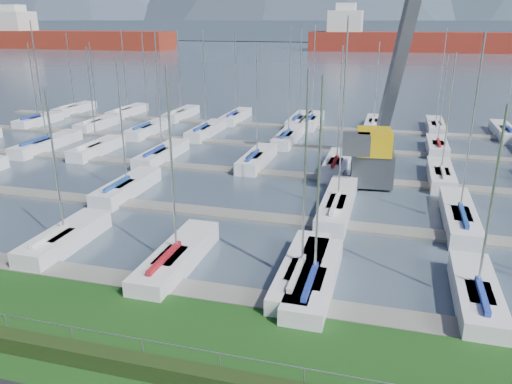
% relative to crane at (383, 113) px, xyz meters
% --- Properties ---
extents(water, '(800.00, 540.00, 0.20)m').
position_rel_crane_xyz_m(water, '(-6.32, 233.59, -5.73)').
color(water, '#455565').
extents(hedge, '(80.00, 0.70, 0.70)m').
position_rel_crane_xyz_m(hedge, '(-6.32, -26.81, -4.98)').
color(hedge, '#213312').
rests_on(hedge, grass).
extents(fence, '(80.00, 0.04, 0.04)m').
position_rel_crane_xyz_m(fence, '(-6.32, -26.41, -4.13)').
color(fence, '#9B9FA4').
rests_on(fence, grass).
extents(foothill, '(900.00, 80.00, 12.00)m').
position_rel_crane_xyz_m(foothill, '(-6.32, 303.59, 0.67)').
color(foothill, '#49596B').
rests_on(foothill, water).
extents(docks, '(90.00, 41.60, 0.25)m').
position_rel_crane_xyz_m(docks, '(-6.32, -0.41, -5.55)').
color(docks, gray).
rests_on(docks, water).
extents(crane, '(6.09, 13.23, 22.35)m').
position_rel_crane_xyz_m(crane, '(0.00, 0.00, 0.00)').
color(crane, '#4F5356').
rests_on(crane, water).
extents(cargo_ship_west, '(91.32, 18.03, 21.50)m').
position_rel_crane_xyz_m(cargo_ship_west, '(-146.58, 167.94, -1.71)').
color(cargo_ship_west, maroon).
rests_on(cargo_ship_west, water).
extents(cargo_ship_mid, '(96.22, 19.59, 21.50)m').
position_rel_crane_xyz_m(cargo_ship_mid, '(6.97, 186.20, -1.75)').
color(cargo_ship_mid, maroon).
rests_on(cargo_ship_mid, water).
extents(sailboat_fleet, '(75.70, 49.21, 13.53)m').
position_rel_crane_xyz_m(sailboat_fleet, '(-7.58, 2.32, 0.06)').
color(sailboat_fleet, maroon).
rests_on(sailboat_fleet, water).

